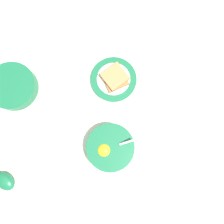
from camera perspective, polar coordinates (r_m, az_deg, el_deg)
ground_plane at (r=0.83m, az=-12.33°, el=-6.06°), size 3.00×3.00×0.00m
egg_bowl at (r=0.78m, az=-0.48°, el=-9.24°), size 0.17×0.17×0.07m
toast_plate at (r=0.84m, az=0.41°, el=8.53°), size 0.18×0.18×0.01m
toast_sandwich at (r=0.82m, az=0.79°, el=8.89°), size 0.12×0.11×0.02m
soup_spoon at (r=0.89m, az=-26.65°, el=-15.33°), size 0.13×0.15×0.03m
congee_bowl at (r=0.89m, az=-24.53°, el=6.08°), size 0.18×0.18×0.05m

